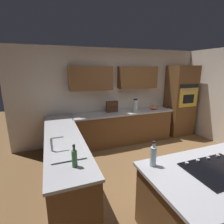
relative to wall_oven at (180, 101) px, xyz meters
The scene contains 16 objects.
ground_plane 2.74m from the wall_oven, 42.84° to the left, with size 14.00×14.00×0.00m, color brown.
wall_back 1.97m from the wall_oven, ahead, with size 6.00×0.44×2.60m.
lower_cabinets_back 2.05m from the wall_oven, ahead, with size 2.80×0.60×0.86m, color brown.
countertop_back 1.96m from the wall_oven, ahead, with size 2.84×0.64×0.04m, color #B2B2B7.
lower_cabinets_side 3.90m from the wall_oven, 17.62° to the left, with size 0.60×2.90×0.86m, color brown.
countertop_side 3.86m from the wall_oven, 17.62° to the left, with size 0.64×2.94×0.04m, color #B2B2B7.
island_base 3.63m from the wall_oven, 55.50° to the left, with size 1.67×0.98×0.86m, color brown.
island_top 3.58m from the wall_oven, 55.50° to the left, with size 1.75×1.06×0.04m, color #B2B2B7.
wall_oven is the anchor object (origin of this frame).
sink_unit 4.09m from the wall_oven, 25.85° to the left, with size 0.46×0.70×0.23m.
cooktop 3.57m from the wall_oven, 55.45° to the left, with size 0.76×0.56×0.03m.
blender 1.60m from the wall_oven, ahead, with size 0.15×0.15×0.34m.
mixing_bowl 1.01m from the wall_oven, ahead, with size 0.23×0.23×0.12m, color #CC724C.
spice_rack 2.25m from the wall_oven, ahead, with size 0.32×0.11×0.31m.
dish_soap_bottle 4.27m from the wall_oven, 32.00° to the left, with size 0.07×0.07×0.29m.
oil_bottle 3.74m from the wall_oven, 43.66° to the left, with size 0.08×0.08×0.33m.
Camera 1 is at (2.00, 2.47, 2.09)m, focal length 27.46 mm.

